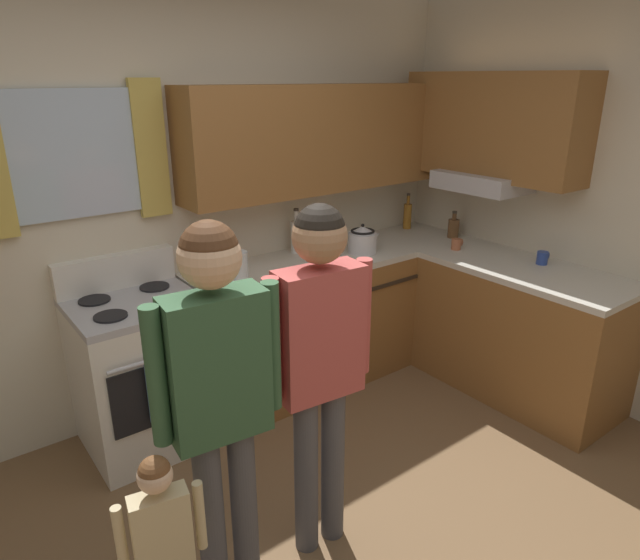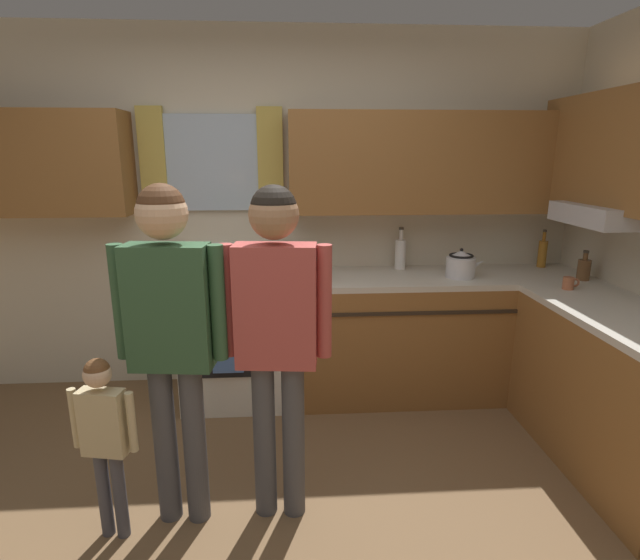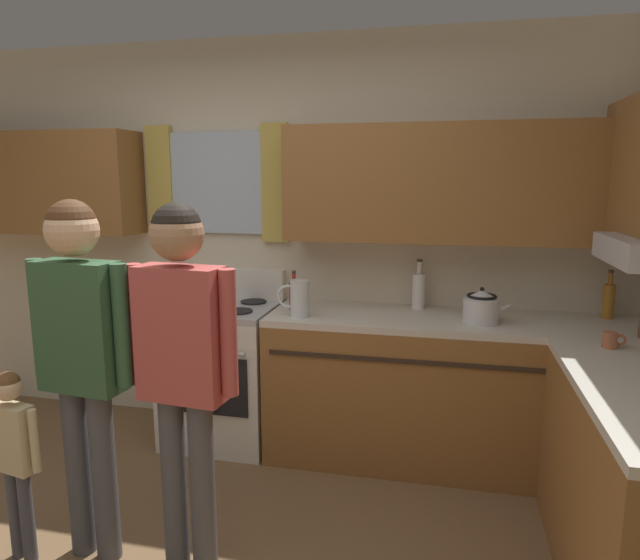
{
  "view_description": "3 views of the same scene",
  "coord_description": "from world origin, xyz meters",
  "px_view_note": "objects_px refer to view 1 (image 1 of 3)",
  "views": [
    {
      "loc": [
        -1.14,
        -1.33,
        2.06
      ],
      "look_at": [
        0.42,
        0.72,
        1.12
      ],
      "focal_mm": 31.22,
      "sensor_mm": 36.0,
      "label": 1
    },
    {
      "loc": [
        0.17,
        -1.8,
        1.74
      ],
      "look_at": [
        0.32,
        0.53,
        1.14
      ],
      "focal_mm": 27.59,
      "sensor_mm": 36.0,
      "label": 2
    },
    {
      "loc": [
        1.15,
        -1.72,
        1.7
      ],
      "look_at": [
        0.55,
        0.94,
        1.21
      ],
      "focal_mm": 31.31,
      "sensor_mm": 36.0,
      "label": 3
    }
  ],
  "objects_px": {
    "mug_cobalt_blue": "(543,258)",
    "bottle_milk_white": "(296,236)",
    "cup_terracotta": "(457,244)",
    "adult_holding_child": "(218,381)",
    "bottle_squat_brown": "(453,228)",
    "bottle_oil_amber": "(407,215)",
    "stovetop_kettle": "(363,239)",
    "stove_oven": "(142,371)",
    "water_pitcher": "(238,270)",
    "small_child": "(163,538)",
    "bottle_sauce_red": "(213,268)",
    "adult_in_plaid": "(320,346)"
  },
  "relations": [
    {
      "from": "cup_terracotta",
      "to": "bottle_sauce_red",
      "type": "bearing_deg",
      "value": 165.81
    },
    {
      "from": "bottle_squat_brown",
      "to": "mug_cobalt_blue",
      "type": "xyz_separation_m",
      "value": [
        -0.04,
        -0.78,
        -0.03
      ]
    },
    {
      "from": "bottle_sauce_red",
      "to": "adult_in_plaid",
      "type": "bearing_deg",
      "value": -96.51
    },
    {
      "from": "stove_oven",
      "to": "small_child",
      "type": "xyz_separation_m",
      "value": [
        -0.42,
        -1.34,
        0.09
      ]
    },
    {
      "from": "stovetop_kettle",
      "to": "mug_cobalt_blue",
      "type": "bearing_deg",
      "value": -49.79
    },
    {
      "from": "bottle_sauce_red",
      "to": "bottle_oil_amber",
      "type": "xyz_separation_m",
      "value": [
        1.84,
        0.2,
        0.02
      ]
    },
    {
      "from": "small_child",
      "to": "bottle_squat_brown",
      "type": "bearing_deg",
      "value": 21.76
    },
    {
      "from": "bottle_sauce_red",
      "to": "small_child",
      "type": "height_order",
      "value": "bottle_sauce_red"
    },
    {
      "from": "stovetop_kettle",
      "to": "adult_holding_child",
      "type": "relative_size",
      "value": 0.17
    },
    {
      "from": "mug_cobalt_blue",
      "to": "stovetop_kettle",
      "type": "height_order",
      "value": "stovetop_kettle"
    },
    {
      "from": "bottle_sauce_red",
      "to": "small_child",
      "type": "xyz_separation_m",
      "value": [
        -0.91,
        -1.34,
        -0.44
      ]
    },
    {
      "from": "bottle_oil_amber",
      "to": "bottle_squat_brown",
      "type": "height_order",
      "value": "bottle_oil_amber"
    },
    {
      "from": "cup_terracotta",
      "to": "mug_cobalt_blue",
      "type": "bearing_deg",
      "value": -71.43
    },
    {
      "from": "bottle_milk_white",
      "to": "small_child",
      "type": "relative_size",
      "value": 0.35
    },
    {
      "from": "mug_cobalt_blue",
      "to": "small_child",
      "type": "bearing_deg",
      "value": -172.89
    },
    {
      "from": "bottle_milk_white",
      "to": "water_pitcher",
      "type": "xyz_separation_m",
      "value": [
        -0.68,
        -0.37,
        -0.01
      ]
    },
    {
      "from": "bottle_oil_amber",
      "to": "water_pitcher",
      "type": "relative_size",
      "value": 1.3
    },
    {
      "from": "cup_terracotta",
      "to": "small_child",
      "type": "relative_size",
      "value": 0.12
    },
    {
      "from": "bottle_oil_amber",
      "to": "adult_holding_child",
      "type": "bearing_deg",
      "value": -149.63
    },
    {
      "from": "stove_oven",
      "to": "small_child",
      "type": "distance_m",
      "value": 1.41
    },
    {
      "from": "bottle_sauce_red",
      "to": "adult_in_plaid",
      "type": "xyz_separation_m",
      "value": [
        -0.14,
        -1.23,
        0.02
      ]
    },
    {
      "from": "stove_oven",
      "to": "bottle_milk_white",
      "type": "relative_size",
      "value": 3.51
    },
    {
      "from": "stove_oven",
      "to": "bottle_squat_brown",
      "type": "distance_m",
      "value": 2.47
    },
    {
      "from": "bottle_squat_brown",
      "to": "adult_holding_child",
      "type": "distance_m",
      "value": 2.74
    },
    {
      "from": "mug_cobalt_blue",
      "to": "adult_in_plaid",
      "type": "distance_m",
      "value": 2.04
    },
    {
      "from": "stove_oven",
      "to": "mug_cobalt_blue",
      "type": "height_order",
      "value": "stove_oven"
    },
    {
      "from": "bottle_squat_brown",
      "to": "adult_holding_child",
      "type": "height_order",
      "value": "adult_holding_child"
    },
    {
      "from": "small_child",
      "to": "adult_holding_child",
      "type": "bearing_deg",
      "value": 18.65
    },
    {
      "from": "bottle_sauce_red",
      "to": "stovetop_kettle",
      "type": "bearing_deg",
      "value": -3.93
    },
    {
      "from": "bottle_squat_brown",
      "to": "stovetop_kettle",
      "type": "height_order",
      "value": "stovetop_kettle"
    },
    {
      "from": "mug_cobalt_blue",
      "to": "adult_holding_child",
      "type": "xyz_separation_m",
      "value": [
        -2.5,
        -0.25,
        0.08
      ]
    },
    {
      "from": "bottle_sauce_red",
      "to": "water_pitcher",
      "type": "bearing_deg",
      "value": -66.37
    },
    {
      "from": "small_child",
      "to": "adult_in_plaid",
      "type": "bearing_deg",
      "value": 8.11
    },
    {
      "from": "bottle_oil_amber",
      "to": "bottle_milk_white",
      "type": "bearing_deg",
      "value": 179.59
    },
    {
      "from": "bottle_milk_white",
      "to": "stovetop_kettle",
      "type": "bearing_deg",
      "value": -37.95
    },
    {
      "from": "stove_oven",
      "to": "bottle_sauce_red",
      "type": "distance_m",
      "value": 0.72
    },
    {
      "from": "cup_terracotta",
      "to": "water_pitcher",
      "type": "distance_m",
      "value": 1.65
    },
    {
      "from": "cup_terracotta",
      "to": "small_child",
      "type": "bearing_deg",
      "value": -160.8
    },
    {
      "from": "mug_cobalt_blue",
      "to": "bottle_milk_white",
      "type": "bearing_deg",
      "value": 133.5
    },
    {
      "from": "stovetop_kettle",
      "to": "small_child",
      "type": "bearing_deg",
      "value": -148.07
    },
    {
      "from": "stovetop_kettle",
      "to": "small_child",
      "type": "height_order",
      "value": "stovetop_kettle"
    },
    {
      "from": "bottle_sauce_red",
      "to": "stove_oven",
      "type": "bearing_deg",
      "value": 179.32
    },
    {
      "from": "bottle_sauce_red",
      "to": "bottle_milk_white",
      "type": "relative_size",
      "value": 0.78
    },
    {
      "from": "bottle_sauce_red",
      "to": "bottle_squat_brown",
      "type": "xyz_separation_m",
      "value": [
        1.93,
        -0.21,
        -0.02
      ]
    },
    {
      "from": "cup_terracotta",
      "to": "stovetop_kettle",
      "type": "xyz_separation_m",
      "value": [
        -0.58,
        0.35,
        0.06
      ]
    },
    {
      "from": "small_child",
      "to": "cup_terracotta",
      "type": "bearing_deg",
      "value": 19.2
    },
    {
      "from": "bottle_squat_brown",
      "to": "bottle_oil_amber",
      "type": "bearing_deg",
      "value": 101.87
    },
    {
      "from": "adult_in_plaid",
      "to": "bottle_sauce_red",
      "type": "bearing_deg",
      "value": 83.49
    },
    {
      "from": "bottle_squat_brown",
      "to": "adult_in_plaid",
      "type": "xyz_separation_m",
      "value": [
        -2.07,
        -1.02,
        0.04
      ]
    },
    {
      "from": "bottle_sauce_red",
      "to": "cup_terracotta",
      "type": "height_order",
      "value": "bottle_sauce_red"
    }
  ]
}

